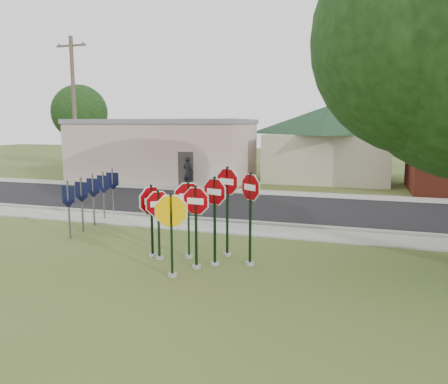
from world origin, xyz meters
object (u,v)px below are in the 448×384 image
(utility_pole_near, at_px, (74,107))
(stop_sign_left, at_px, (159,216))
(stop_sign_yellow, at_px, (171,223))
(pedestrian, at_px, (188,173))
(stop_sign_center, at_px, (196,216))

(utility_pole_near, bearing_deg, stop_sign_left, -46.93)
(stop_sign_left, distance_m, utility_pole_near, 19.25)
(stop_sign_yellow, height_order, utility_pole_near, utility_pole_near)
(stop_sign_yellow, xyz_separation_m, stop_sign_left, (-0.97, 1.23, -0.12))
(stop_sign_left, height_order, utility_pole_near, utility_pole_near)
(utility_pole_near, xyz_separation_m, pedestrian, (8.49, -0.99, -3.94))
(utility_pole_near, height_order, pedestrian, utility_pole_near)
(stop_sign_center, height_order, utility_pole_near, utility_pole_near)
(stop_sign_center, distance_m, stop_sign_left, 1.40)
(stop_sign_yellow, distance_m, utility_pole_near, 20.77)
(stop_sign_yellow, height_order, stop_sign_left, stop_sign_yellow)
(stop_sign_center, distance_m, stop_sign_yellow, 0.89)
(stop_sign_left, xyz_separation_m, pedestrian, (-4.41, 12.81, -0.25))
(stop_sign_center, xyz_separation_m, stop_sign_yellow, (-0.35, -0.81, -0.06))
(stop_sign_yellow, bearing_deg, utility_pole_near, 132.70)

